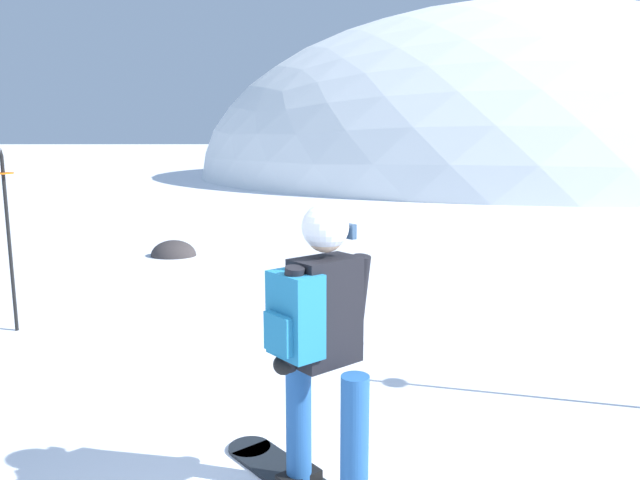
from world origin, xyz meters
The scene contains 4 objects.
ridge_peak_main centered at (10.19, 28.90, 0.00)m, with size 31.66×28.49×16.86m.
snowboarder_main centered at (-0.04, 0.50, 0.92)m, with size 1.26×1.49×1.71m.
piste_marker_far centered at (-3.26, 3.64, 1.11)m, with size 0.20×0.20×1.94m.
rock_dark centered at (-2.51, 7.70, 0.00)m, with size 0.78×0.66×0.55m.
Camera 1 is at (-0.08, -2.59, 2.06)m, focal length 33.78 mm.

